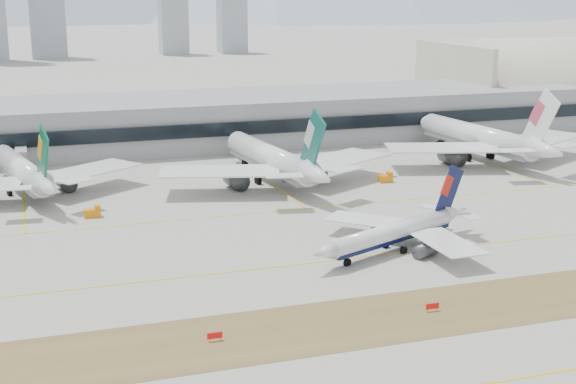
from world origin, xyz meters
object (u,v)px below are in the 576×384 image
object	(u,v)px
taxiing_airliner	(398,232)
widebody_china_air	(483,139)
terminal	(175,122)
hangar	(549,112)
widebody_eva	(24,173)
widebody_cathay	(274,160)

from	to	relation	value
taxiing_airliner	widebody_china_air	world-z (taller)	widebody_china_air
taxiing_airliner	terminal	distance (m)	119.66
taxiing_airliner	hangar	xyz separation A→B (m)	(133.76, 137.94, -3.39)
widebody_eva	widebody_china_air	size ratio (longest dim) A/B	0.84
widebody_eva	taxiing_airliner	bearing A→B (deg)	-147.51
taxiing_airliner	widebody_cathay	world-z (taller)	widebody_cathay
taxiing_airliner	widebody_china_air	size ratio (longest dim) A/B	0.62
taxiing_airliner	widebody_china_air	bearing A→B (deg)	-154.93
widebody_eva	widebody_china_air	distance (m)	125.75
widebody_eva	widebody_cathay	world-z (taller)	widebody_cathay
widebody_cathay	widebody_eva	bearing A→B (deg)	75.83
hangar	widebody_cathay	bearing A→B (deg)	-150.45
widebody_eva	widebody_cathay	xyz separation A→B (m)	(60.35, -8.00, 0.61)
terminal	hangar	world-z (taller)	hangar
taxiing_airliner	widebody_cathay	bearing A→B (deg)	-106.98
widebody_eva	widebody_cathay	distance (m)	60.88
widebody_cathay	hangar	xyz separation A→B (m)	(140.25, 79.50, -5.88)
taxiing_airliner	terminal	size ratio (longest dim) A/B	0.15
taxiing_airliner	widebody_eva	xyz separation A→B (m)	(-66.85, 66.43, 1.89)
taxiing_airliner	widebody_china_air	distance (m)	88.75
terminal	hangar	size ratio (longest dim) A/B	3.08
widebody_china_air	hangar	world-z (taller)	hangar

